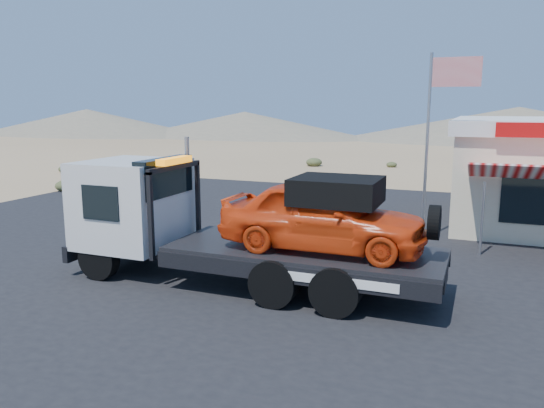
# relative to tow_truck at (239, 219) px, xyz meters

# --- Properties ---
(ground) EXTENTS (120.00, 120.00, 0.00)m
(ground) POSITION_rel_tow_truck_xyz_m (-0.92, 1.65, -1.66)
(ground) COLOR #957954
(ground) RESTS_ON ground
(asphalt_lot) EXTENTS (32.00, 24.00, 0.02)m
(asphalt_lot) POSITION_rel_tow_truck_xyz_m (1.08, 4.65, -1.65)
(asphalt_lot) COLOR black
(asphalt_lot) RESTS_ON ground
(tow_truck) EXTENTS (9.24, 2.74, 3.09)m
(tow_truck) POSITION_rel_tow_truck_xyz_m (0.00, 0.00, 0.00)
(tow_truck) COLOR black
(tow_truck) RESTS_ON asphalt_lot
(flagpole) EXTENTS (1.55, 0.10, 6.00)m
(flagpole) POSITION_rel_tow_truck_xyz_m (4.01, 6.15, 2.10)
(flagpole) COLOR #99999E
(flagpole) RESTS_ON asphalt_lot
(desert_scrub) EXTENTS (24.06, 34.79, 0.80)m
(desert_scrub) POSITION_rel_tow_truck_xyz_m (-14.64, 13.64, -1.34)
(desert_scrub) COLOR #424927
(desert_scrub) RESTS_ON ground
(distant_hills) EXTENTS (126.00, 48.00, 4.20)m
(distant_hills) POSITION_rel_tow_truck_xyz_m (-10.69, 56.79, 0.22)
(distant_hills) COLOR #726B59
(distant_hills) RESTS_ON ground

